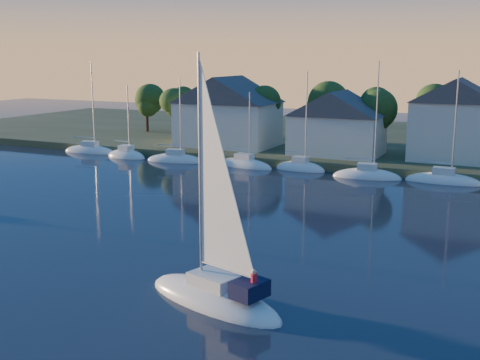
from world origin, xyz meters
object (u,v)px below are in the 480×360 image
Objects in this scene: clubhouse_east at (456,119)px; hero_sailboat at (215,293)px; clubhouse_west at (228,110)px; clubhouse_centre at (338,122)px.

clubhouse_east is 0.72× the size of hero_sailboat.
clubhouse_east is 49.43m from hero_sailboat.
clubhouse_centre is (16.00, -1.00, -0.80)m from clubhouse_west.
clubhouse_centre is 14.17m from clubhouse_east.
clubhouse_west is 53.03m from hero_sailboat.
clubhouse_centre is 0.79× the size of hero_sailboat.
clubhouse_east is at bearing 8.13° from clubhouse_centre.
clubhouse_centre is at bearing -64.59° from hero_sailboat.
clubhouse_west is 0.93× the size of hero_sailboat.
hero_sailboat is (6.77, -46.60, -4.53)m from clubhouse_centre.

